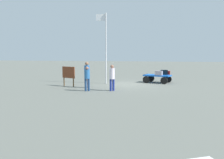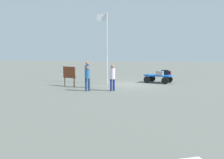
{
  "view_description": "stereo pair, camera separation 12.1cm",
  "coord_description": "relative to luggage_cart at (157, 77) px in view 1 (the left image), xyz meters",
  "views": [
    {
      "loc": [
        -2.86,
        17.84,
        2.33
      ],
      "look_at": [
        -0.02,
        6.0,
        1.01
      ],
      "focal_mm": 37.28,
      "sensor_mm": 36.0,
      "label": 1
    },
    {
      "loc": [
        -2.98,
        17.81,
        2.33
      ],
      "look_at": [
        -0.02,
        6.0,
        1.01
      ],
      "focal_mm": 37.28,
      "sensor_mm": 36.0,
      "label": 2
    }
  ],
  "objects": [
    {
      "name": "worker_lead",
      "position": [
        4.13,
        5.45,
        0.43
      ],
      "size": [
        0.49,
        0.49,
        1.57
      ],
      "color": "navy",
      "rests_on": "ground"
    },
    {
      "name": "suitcase_tan",
      "position": [
        -0.73,
        -0.57,
        0.32
      ],
      "size": [
        0.63,
        0.39,
        0.29
      ],
      "color": "maroon",
      "rests_on": "luggage_cart"
    },
    {
      "name": "luggage_cart",
      "position": [
        0.0,
        0.0,
        0.0
      ],
      "size": [
        2.36,
        1.8,
        0.66
      ],
      "color": "blue",
      "rests_on": "ground"
    },
    {
      "name": "suitcase_dark",
      "position": [
        -0.14,
        0.42,
        0.35
      ],
      "size": [
        0.63,
        0.45,
        0.35
      ],
      "color": "#958F98",
      "rests_on": "luggage_cart"
    },
    {
      "name": "flagpole",
      "position": [
        4.02,
        1.45,
        2.69
      ],
      "size": [
        0.85,
        0.12,
        5.56
      ],
      "color": "silver",
      "rests_on": "ground"
    },
    {
      "name": "signboard",
      "position": [
        6.2,
        3.65,
        0.46
      ],
      "size": [
        1.15,
        0.5,
        1.44
      ],
      "color": "#4C3319",
      "rests_on": "ground"
    },
    {
      "name": "suitcase_grey",
      "position": [
        -0.56,
        -0.26,
        0.37
      ],
      "size": [
        0.57,
        0.41,
        0.39
      ],
      "color": "black",
      "rests_on": "luggage_cart"
    },
    {
      "name": "suitcase_navy",
      "position": [
        -0.53,
        -0.58,
        0.34
      ],
      "size": [
        0.66,
        0.35,
        0.33
      ],
      "color": "navy",
      "rests_on": "luggage_cart"
    },
    {
      "name": "worker_supervisor",
      "position": [
        4.64,
        4.06,
        0.6
      ],
      "size": [
        0.52,
        0.52,
        1.81
      ],
      "color": "navy",
      "rests_on": "ground"
    },
    {
      "name": "worker_trailing",
      "position": [
        2.61,
        5.0,
        0.47
      ],
      "size": [
        0.47,
        0.47,
        1.67
      ],
      "color": "navy",
      "rests_on": "ground"
    },
    {
      "name": "ground_plane",
      "position": [
        2.03,
        1.49,
        -0.49
      ],
      "size": [
        120.0,
        120.0,
        0.0
      ],
      "primitive_type": "plane",
      "color": "slate"
    }
  ]
}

